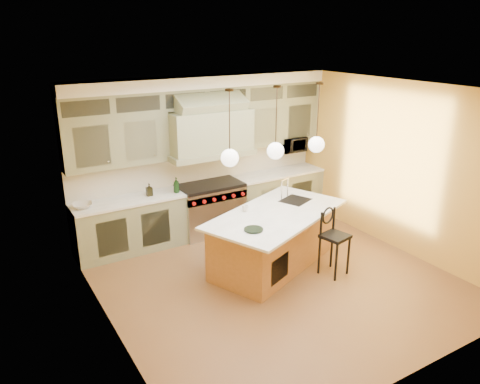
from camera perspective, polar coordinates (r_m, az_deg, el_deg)
floor at (r=7.37m, az=4.31°, el=-10.63°), size 5.00×5.00×0.00m
ceiling at (r=6.44m, az=4.97°, el=12.36°), size 5.00×5.00×0.00m
wall_back at (r=8.83m, az=-4.86°, el=4.64°), size 5.00×0.00×5.00m
wall_front at (r=5.12m, az=21.23°, el=-7.81°), size 5.00×0.00×5.00m
wall_left at (r=5.77m, az=-16.11°, el=-4.13°), size 0.00×5.00×5.00m
wall_right at (r=8.42m, az=18.63°, el=2.96°), size 0.00×5.00×5.00m
back_cabinetry at (r=8.60m, az=-4.06°, el=4.13°), size 5.00×0.77×2.90m
range at (r=8.82m, az=-3.65°, el=-1.93°), size 1.20×0.74×0.96m
kitchen_island at (r=7.62m, az=4.11°, el=-5.59°), size 2.74×2.12×1.35m
counter_stool at (r=7.42m, az=11.33°, el=-5.47°), size 0.45×0.45×1.08m
microwave at (r=9.62m, az=6.32°, el=5.81°), size 0.54×0.37×0.30m
oil_bottle_a at (r=8.27m, az=-7.77°, el=0.83°), size 0.12×0.12×0.28m
oil_bottle_b at (r=8.20m, az=-11.01°, el=0.28°), size 0.10×0.10×0.22m
fruit_bowl at (r=7.94m, az=-18.64°, el=-1.58°), size 0.37×0.37×0.08m
cup at (r=7.43m, az=0.61°, el=-2.01°), size 0.12×0.12×0.10m
pendant_left at (r=6.71m, az=-1.26°, el=4.42°), size 0.26×0.26×1.11m
pendant_center at (r=7.13m, az=4.35°, el=5.26°), size 0.26×0.26×1.11m
pendant_right at (r=7.61m, az=9.31°, el=5.95°), size 0.26×0.26×1.11m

